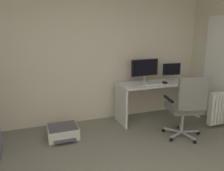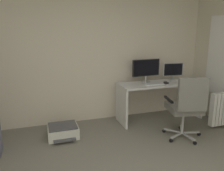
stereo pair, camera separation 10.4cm
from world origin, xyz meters
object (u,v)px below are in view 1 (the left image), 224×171
(computer_mouse, at_px, (165,82))
(office_chair, at_px, (186,104))
(desk, at_px, (159,92))
(printer, at_px, (63,132))
(monitor_secondary, at_px, (171,70))
(keyboard, at_px, (153,84))
(monitor_main, at_px, (145,68))

(computer_mouse, xyz_separation_m, office_chair, (-0.12, -0.79, -0.18))
(desk, distance_m, printer, 1.97)
(desk, relative_size, monitor_secondary, 3.87)
(keyboard, relative_size, office_chair, 0.33)
(office_chair, bearing_deg, desk, 85.25)
(monitor_main, distance_m, office_chair, 1.16)
(office_chair, relative_size, printer, 2.12)
(monitor_main, height_order, keyboard, monitor_main)
(monitor_secondary, bearing_deg, office_chair, -112.06)
(desk, height_order, computer_mouse, computer_mouse)
(keyboard, height_order, printer, keyboard)
(office_chair, xyz_separation_m, printer, (-1.83, 0.71, -0.48))
(monitor_main, height_order, monitor_secondary, monitor_main)
(monitor_main, height_order, printer, monitor_main)
(computer_mouse, distance_m, printer, 2.06)
(printer, bearing_deg, desk, 6.04)
(office_chair, bearing_deg, monitor_main, 99.25)
(desk, xyz_separation_m, computer_mouse, (0.04, -0.12, 0.20))
(monitor_main, bearing_deg, desk, -30.88)
(computer_mouse, bearing_deg, desk, 115.82)
(office_chair, height_order, printer, office_chair)
(monitor_secondary, bearing_deg, monitor_main, -179.99)
(computer_mouse, bearing_deg, monitor_secondary, 47.00)
(monitor_main, distance_m, keyboard, 0.38)
(desk, height_order, printer, desk)
(monitor_main, height_order, office_chair, monitor_main)
(keyboard, xyz_separation_m, printer, (-1.69, -0.08, -0.65))
(monitor_secondary, bearing_deg, keyboard, -154.44)
(monitor_secondary, relative_size, keyboard, 1.25)
(desk, bearing_deg, computer_mouse, -70.53)
(monitor_secondary, xyz_separation_m, printer, (-2.27, -0.35, -0.84))
(printer, bearing_deg, keyboard, 2.55)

